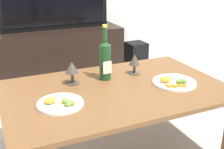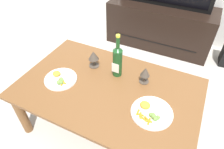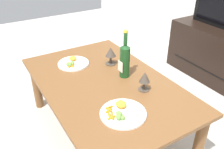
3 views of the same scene
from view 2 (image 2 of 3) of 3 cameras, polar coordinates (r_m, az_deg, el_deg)
ground_plane at (r=1.82m, az=-1.00°, el=-13.97°), size 6.40×6.40×0.00m
dining_table at (r=1.51m, az=-1.17°, el=-5.50°), size 1.32×0.83×0.46m
tv_stand at (r=2.70m, az=13.41°, el=13.36°), size 1.30×0.47×0.54m
wine_bottle at (r=1.48m, az=1.63°, el=4.08°), size 0.07×0.07×0.35m
goblet_left at (r=1.60m, az=-5.32°, el=5.20°), size 0.08×0.08×0.14m
goblet_right at (r=1.47m, az=9.48°, el=0.51°), size 0.07×0.07×0.13m
dinner_plate_left at (r=1.56m, az=-14.51°, el=-1.14°), size 0.25×0.25×0.05m
dinner_plate_right at (r=1.32m, az=11.25°, el=-10.46°), size 0.27×0.27×0.05m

